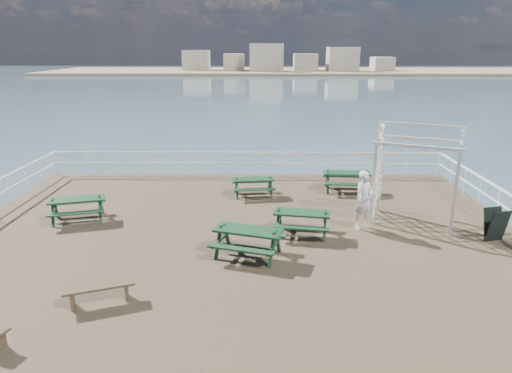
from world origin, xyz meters
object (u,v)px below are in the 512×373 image
Objects in this scene: picnic_table_b at (253,183)px; picnic_table_d at (248,237)px; flat_bench_far at (99,290)px; person at (364,200)px; picnic_table_a at (77,204)px; picnic_table_e at (302,218)px; picnic_table_c at (347,177)px; trellis_arbor at (416,180)px.

picnic_table_d is at bearing -97.86° from picnic_table_b.
person reaches higher than flat_bench_far.
picnic_table_a is 6.56m from picnic_table_b.
picnic_table_e is at bearing 164.91° from person.
person is (-0.19, -4.04, 0.38)m from picnic_table_c.
picnic_table_a is 1.10× the size of person.
trellis_arbor reaches higher than picnic_table_a.
person is (3.61, -3.41, 0.46)m from picnic_table_b.
picnic_table_b is 4.25m from picnic_table_e.
trellis_arbor is at bearing 9.88° from flat_bench_far.
picnic_table_a is 10.33m from picnic_table_c.
trellis_arbor is (3.81, 1.11, 0.94)m from picnic_table_e.
picnic_table_a is at bearing -162.24° from picnic_table_b.
picnic_table_a is 0.63× the size of trellis_arbor.
picnic_table_d is 4.24m from person.
trellis_arbor is at bearing 25.59° from picnic_table_e.
person reaches higher than picnic_table_b.
picnic_table_d is at bearing -117.94° from picnic_table_c.
picnic_table_c reaches higher than picnic_table_a.
picnic_table_c is at bearing 73.57° from picnic_table_e.
picnic_table_e is at bearing 61.14° from picnic_table_d.
picnic_table_c is at bearing 2.08° from picnic_table_b.
picnic_table_a is 1.09× the size of picnic_table_e.
picnic_table_b is 1.10× the size of flat_bench_far.
picnic_table_a is at bearing 94.84° from flat_bench_far.
picnic_table_c is 7.26m from picnic_table_d.
trellis_arbor reaches higher than picnic_table_d.
person is (2.02, 0.53, 0.42)m from picnic_table_e.
person reaches higher than picnic_table_d.
person is at bearing -88.61° from picnic_table_c.
picnic_table_b is 6.18m from trellis_arbor.
picnic_table_a is 1.19× the size of picnic_table_b.
picnic_table_e is (7.54, -1.15, -0.02)m from picnic_table_a.
picnic_table_c is (9.74, 3.42, 0.02)m from picnic_table_a.
picnic_table_a reaches higher than picnic_table_b.
flat_bench_far is at bearing -130.98° from picnic_table_e.
picnic_table_b is 0.91× the size of picnic_table_e.
picnic_table_d is 6.15m from trellis_arbor.
trellis_arbor is 1.74× the size of person.
picnic_table_a reaches higher than picnic_table_e.
picnic_table_b is at bearing 106.86° from person.
picnic_table_d is 1.39× the size of flat_bench_far.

